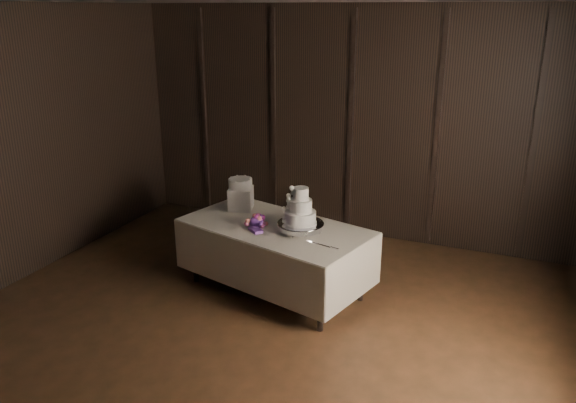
{
  "coord_description": "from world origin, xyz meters",
  "views": [
    {
      "loc": [
        2.07,
        -3.47,
        2.93
      ],
      "look_at": [
        -0.06,
        1.55,
        1.05
      ],
      "focal_mm": 35.0,
      "sensor_mm": 36.0,
      "label": 1
    }
  ],
  "objects_px": {
    "cake_stand": "(300,227)",
    "small_cake": "(240,183)",
    "wedding_cake": "(297,209)",
    "box_pedestal": "(241,198)",
    "bouquet": "(256,222)",
    "display_table": "(275,255)"
  },
  "relations": [
    {
      "from": "cake_stand",
      "to": "bouquet",
      "type": "xyz_separation_m",
      "value": [
        -0.47,
        -0.07,
        0.01
      ]
    },
    {
      "from": "wedding_cake",
      "to": "cake_stand",
      "type": "bearing_deg",
      "value": 22.22
    },
    {
      "from": "display_table",
      "to": "small_cake",
      "type": "xyz_separation_m",
      "value": [
        -0.58,
        0.33,
        0.65
      ]
    },
    {
      "from": "box_pedestal",
      "to": "small_cake",
      "type": "relative_size",
      "value": 0.97
    },
    {
      "from": "bouquet",
      "to": "small_cake",
      "type": "bearing_deg",
      "value": 132.93
    },
    {
      "from": "bouquet",
      "to": "display_table",
      "type": "bearing_deg",
      "value": 32.68
    },
    {
      "from": "display_table",
      "to": "wedding_cake",
      "type": "height_order",
      "value": "wedding_cake"
    },
    {
      "from": "cake_stand",
      "to": "small_cake",
      "type": "distance_m",
      "value": 0.99
    },
    {
      "from": "cake_stand",
      "to": "wedding_cake",
      "type": "distance_m",
      "value": 0.2
    },
    {
      "from": "display_table",
      "to": "small_cake",
      "type": "bearing_deg",
      "value": 164.36
    },
    {
      "from": "bouquet",
      "to": "box_pedestal",
      "type": "xyz_separation_m",
      "value": [
        -0.41,
        0.44,
        0.07
      ]
    },
    {
      "from": "display_table",
      "to": "wedding_cake",
      "type": "xyz_separation_m",
      "value": [
        0.28,
        -0.05,
        0.58
      ]
    },
    {
      "from": "cake_stand",
      "to": "bouquet",
      "type": "bearing_deg",
      "value": -171.8
    },
    {
      "from": "bouquet",
      "to": "small_cake",
      "type": "relative_size",
      "value": 1.39
    },
    {
      "from": "small_cake",
      "to": "cake_stand",
      "type": "bearing_deg",
      "value": -22.91
    },
    {
      "from": "wedding_cake",
      "to": "box_pedestal",
      "type": "height_order",
      "value": "wedding_cake"
    },
    {
      "from": "wedding_cake",
      "to": "bouquet",
      "type": "relative_size",
      "value": 1.02
    },
    {
      "from": "cake_stand",
      "to": "small_cake",
      "type": "bearing_deg",
      "value": 157.09
    },
    {
      "from": "cake_stand",
      "to": "box_pedestal",
      "type": "relative_size",
      "value": 1.86
    },
    {
      "from": "box_pedestal",
      "to": "bouquet",
      "type": "bearing_deg",
      "value": -47.07
    },
    {
      "from": "display_table",
      "to": "box_pedestal",
      "type": "distance_m",
      "value": 0.81
    },
    {
      "from": "display_table",
      "to": "box_pedestal",
      "type": "xyz_separation_m",
      "value": [
        -0.58,
        0.33,
        0.47
      ]
    }
  ]
}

